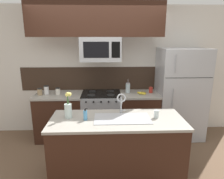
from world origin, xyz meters
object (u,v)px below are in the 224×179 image
Objects in this scene: sink_faucet at (121,100)px; dish_soap_bottle at (85,115)px; flower_vase at (68,110)px; storage_jar_tall at (40,92)px; storage_jar_medium at (46,90)px; microwave at (101,49)px; banana_bunch at (142,93)px; french_press at (128,88)px; drinking_glass at (156,114)px; storage_jar_short at (58,91)px; coffee_tin at (151,90)px; stove_range at (102,115)px; refrigerator at (180,94)px.

sink_faucet is 1.85× the size of dish_soap_bottle.
storage_jar_tall is at bearing 122.83° from flower_vase.
flower_vase is (0.63, -1.19, 0.03)m from storage_jar_medium.
banana_bunch is (0.79, -0.04, -0.84)m from microwave.
french_press reaches higher than storage_jar_tall.
storage_jar_tall is 1.22× the size of drinking_glass.
dish_soap_bottle is at bearing -98.83° from microwave.
storage_jar_tall and storage_jar_short have the same top height.
storage_jar_short is 1.21× the size of coffee_tin.
storage_jar_medium is 0.57× the size of sink_faucet.
storage_jar_medium is at bearing 178.55° from microwave.
storage_jar_medium is (0.11, 0.04, 0.02)m from storage_jar_tall.
french_press reaches higher than banana_bunch.
sink_faucet is at bearing -73.95° from stove_range.
coffee_tin is 0.67× the size of dish_soap_bottle.
microwave is 1.15m from storage_jar_short.
coffee_tin reaches higher than stove_range.
refrigerator reaches higher than dish_soap_bottle.
dish_soap_bottle is at bearing -62.98° from storage_jar_short.
coffee_tin is 0.36× the size of sink_faucet.
drinking_glass is (1.95, -1.19, -0.01)m from storage_jar_tall.
stove_range is 1.39m from dish_soap_bottle.
stove_range is 0.98m from storage_jar_short.
microwave is 2.43× the size of sink_faucet.
drinking_glass is at bearing -34.06° from storage_jar_medium.
storage_jar_medium is 0.92× the size of banana_bunch.
french_press is (-0.26, 0.12, 0.08)m from banana_bunch.
refrigerator is 4.80× the size of flower_vase.
banana_bunch is 1.56m from dish_soap_bottle.
drinking_glass is at bearing -2.17° from flower_vase.
coffee_tin is 0.30× the size of flower_vase.
coffee_tin is 1.30m from drinking_glass.
storage_jar_tall is at bearing 179.36° from banana_bunch.
coffee_tin is at bearing 41.04° from flower_vase.
stove_range is 1.11m from coffee_tin.
storage_jar_short reaches higher than banana_bunch.
french_press is at bearing 8.72° from microwave.
microwave is at bearing 122.51° from drinking_glass.
dish_soap_bottle is at bearing -19.64° from flower_vase.
stove_range is at bearing -177.10° from coffee_tin.
dish_soap_bottle is (-0.19, -1.25, -0.79)m from microwave.
stove_range is 7.02× the size of storage_jar_tall.
sink_faucet is (-0.49, -1.00, 0.18)m from banana_bunch.
microwave reaches higher than storage_jar_medium.
drinking_glass is at bearing -99.58° from coffee_tin.
sink_faucet is 2.81× the size of drinking_glass.
storage_jar_short is at bearing 142.90° from drinking_glass.
coffee_tin is (2.16, 0.09, -0.01)m from storage_jar_tall.
flower_vase is (-0.43, -1.17, -0.74)m from microwave.
drinking_glass is at bearing -57.93° from stove_range.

